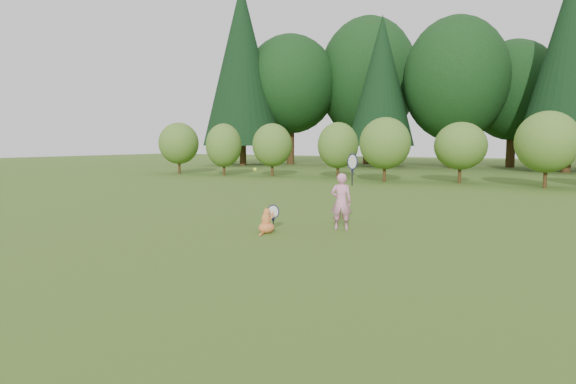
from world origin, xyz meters
The scene contains 6 objects.
ground centered at (0.00, 0.00, 0.00)m, with size 100.00×100.00×0.00m, color #365718.
shrub_row centered at (0.00, 13.00, 1.40)m, with size 28.00×3.00×2.80m, color #467524, non-canonical shape.
woodland_backdrop centered at (0.00, 23.00, 7.50)m, with size 48.00×10.00×15.00m, color black, non-canonical shape.
child centered at (1.36, 0.88, 0.59)m, with size 0.64×0.40×1.68m.
cat centered at (0.23, -0.08, 0.25)m, with size 0.35×0.65×0.66m.
tennis_ball centered at (-0.72, 0.98, 1.13)m, with size 0.07×0.07×0.07m.
Camera 1 is at (5.01, -7.77, 1.71)m, focal length 30.00 mm.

